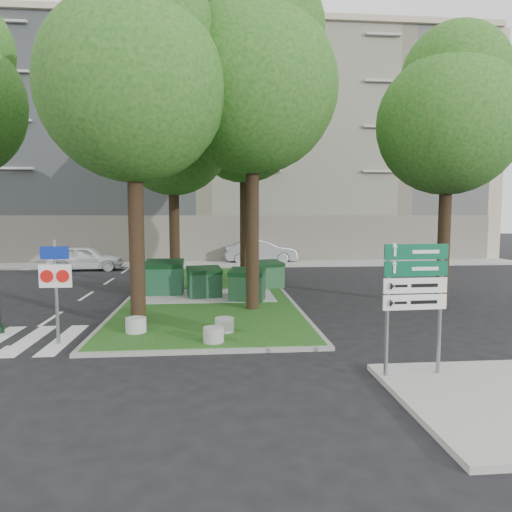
{
  "coord_description": "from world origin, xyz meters",
  "views": [
    {
      "loc": [
        0.76,
        -10.82,
        3.38
      ],
      "look_at": [
        2.04,
        3.59,
        2.0
      ],
      "focal_mm": 32.0,
      "sensor_mm": 36.0,
      "label": 1
    }
  ],
  "objects": [
    {
      "name": "ground",
      "position": [
        0.0,
        0.0,
        0.0
      ],
      "size": [
        120.0,
        120.0,
        0.0
      ],
      "primitive_type": "plane",
      "color": "black",
      "rests_on": "ground"
    },
    {
      "name": "median_island",
      "position": [
        0.5,
        8.0,
        0.06
      ],
      "size": [
        6.0,
        16.0,
        0.12
      ],
      "primitive_type": "cube",
      "color": "#144012",
      "rests_on": "ground"
    },
    {
      "name": "median_kerb",
      "position": [
        0.5,
        8.0,
        0.05
      ],
      "size": [
        6.3,
        16.3,
        0.1
      ],
      "primitive_type": "cube",
      "color": "gray",
      "rests_on": "ground"
    },
    {
      "name": "building_sidewalk",
      "position": [
        0.0,
        18.5,
        0.06
      ],
      "size": [
        42.0,
        3.0,
        0.12
      ],
      "primitive_type": "cube",
      "color": "#999993",
      "rests_on": "ground"
    },
    {
      "name": "zebra_crossing",
      "position": [
        -3.75,
        1.5,
        0.01
      ],
      "size": [
        5.0,
        3.0,
        0.01
      ],
      "primitive_type": "cube",
      "color": "silver",
      "rests_on": "ground"
    },
    {
      "name": "apartment_building",
      "position": [
        0.0,
        26.0,
        8.0
      ],
      "size": [
        41.0,
        12.0,
        16.0
      ],
      "primitive_type": "cube",
      "color": "tan",
      "rests_on": "ground"
    },
    {
      "name": "tree_median_near_left",
      "position": [
        -1.41,
        2.56,
        7.32
      ],
      "size": [
        5.2,
        5.2,
        10.53
      ],
      "color": "black",
      "rests_on": "ground"
    },
    {
      "name": "tree_median_near_right",
      "position": [
        2.09,
        4.56,
        7.99
      ],
      "size": [
        5.6,
        5.6,
        11.46
      ],
      "color": "black",
      "rests_on": "ground"
    },
    {
      "name": "tree_median_mid",
      "position": [
        -0.91,
        9.06,
        6.98
      ],
      "size": [
        4.8,
        4.8,
        9.99
      ],
      "color": "black",
      "rests_on": "ground"
    },
    {
      "name": "tree_median_far",
      "position": [
        2.29,
        12.06,
        8.32
      ],
      "size": [
        5.8,
        5.8,
        11.93
      ],
      "color": "black",
      "rests_on": "ground"
    },
    {
      "name": "tree_street_right",
      "position": [
        9.09,
        5.06,
        6.98
      ],
      "size": [
        5.0,
        5.0,
        10.06
      ],
      "color": "black",
      "rests_on": "ground"
    },
    {
      "name": "dumpster_a",
      "position": [
        -1.28,
        7.52,
        0.79
      ],
      "size": [
        1.51,
        1.08,
        1.39
      ],
      "rotation": [
        0.0,
        0.0,
        -0.02
      ],
      "color": "#103D24",
      "rests_on": "median_island"
    },
    {
      "name": "dumpster_b",
      "position": [
        0.32,
        6.75,
        0.69
      ],
      "size": [
        1.43,
        1.13,
        1.19
      ],
      "rotation": [
        0.0,
        0.0,
        0.2
      ],
      "color": "#10371F",
      "rests_on": "median_island"
    },
    {
      "name": "dumpster_c",
      "position": [
        1.92,
        5.92,
        0.7
      ],
      "size": [
        1.49,
        1.22,
        1.21
      ],
      "rotation": [
        0.0,
        0.0,
        -0.27
      ],
      "color": "black",
      "rests_on": "median_island"
    },
    {
      "name": "dumpster_d",
      "position": [
        3.0,
        8.74,
        0.69
      ],
      "size": [
        1.53,
        1.31,
        1.2
      ],
      "rotation": [
        0.0,
        0.0,
        0.38
      ],
      "color": "#14421F",
      "rests_on": "median_island"
    },
    {
      "name": "bollard_left",
      "position": [
        -1.43,
        1.65,
        0.32
      ],
      "size": [
        0.56,
        0.56,
        0.4
      ],
      "primitive_type": "cylinder",
      "color": "#ABABA6",
      "rests_on": "median_island"
    },
    {
      "name": "bollard_right",
      "position": [
        0.69,
        0.5,
        0.31
      ],
      "size": [
        0.52,
        0.52,
        0.37
      ],
      "primitive_type": "cylinder",
      "color": "#999994",
      "rests_on": "median_island"
    },
    {
      "name": "bollard_mid",
      "position": [
        0.98,
        1.51,
        0.31
      ],
      "size": [
        0.53,
        0.53,
        0.38
      ],
      "primitive_type": "cylinder",
      "color": "#ACADA7",
      "rests_on": "median_island"
    },
    {
      "name": "litter_bin",
      "position": [
        2.76,
        11.01,
        0.48
      ],
      "size": [
        0.41,
        0.41,
        0.72
      ],
      "primitive_type": "cylinder",
      "color": "gold",
      "rests_on": "median_island"
    },
    {
      "name": "traffic_sign_pole",
      "position": [
        -3.3,
        1.08,
        1.73
      ],
      "size": [
        0.81,
        0.09,
        2.69
      ],
      "rotation": [
        0.0,
        0.0,
        -0.02
      ],
      "color": "slate",
      "rests_on": "ground"
    },
    {
      "name": "directional_sign",
      "position": [
        4.7,
        -2.16,
        1.88
      ],
      "size": [
        1.32,
        0.13,
        2.64
      ],
      "rotation": [
        0.0,
        0.0,
        0.04
      ],
      "color": "slate",
      "rests_on": "sidewalk_corner"
    },
    {
      "name": "car_white",
      "position": [
        -6.86,
        16.58,
        0.73
      ],
      "size": [
        4.38,
        1.98,
        1.46
      ],
      "primitive_type": "imported",
      "rotation": [
        0.0,
        0.0,
        1.63
      ],
      "color": "white",
      "rests_on": "ground"
    },
    {
      "name": "car_silver",
      "position": [
        3.77,
        19.5,
        0.79
      ],
      "size": [
        4.88,
        1.88,
        1.58
      ],
      "primitive_type": "imported",
      "rotation": [
        0.0,
        0.0,
        1.61
      ],
      "color": "#9A9DA2",
      "rests_on": "ground"
    }
  ]
}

